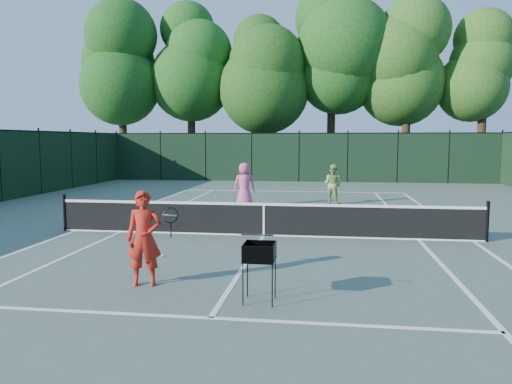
# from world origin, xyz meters

# --- Properties ---
(ground) EXTENTS (90.00, 90.00, 0.00)m
(ground) POSITION_xyz_m (0.00, 0.00, 0.00)
(ground) COLOR #4C5C51
(ground) RESTS_ON ground
(sideline_doubles_left) EXTENTS (0.10, 23.77, 0.01)m
(sideline_doubles_left) POSITION_xyz_m (-5.49, 0.00, 0.00)
(sideline_doubles_left) COLOR white
(sideline_doubles_left) RESTS_ON ground
(sideline_doubles_right) EXTENTS (0.10, 23.77, 0.01)m
(sideline_doubles_right) POSITION_xyz_m (5.49, 0.00, 0.00)
(sideline_doubles_right) COLOR white
(sideline_doubles_right) RESTS_ON ground
(sideline_singles_left) EXTENTS (0.10, 23.77, 0.01)m
(sideline_singles_left) POSITION_xyz_m (-4.12, 0.00, 0.00)
(sideline_singles_left) COLOR white
(sideline_singles_left) RESTS_ON ground
(sideline_singles_right) EXTENTS (0.10, 23.77, 0.01)m
(sideline_singles_right) POSITION_xyz_m (4.12, 0.00, 0.00)
(sideline_singles_right) COLOR white
(sideline_singles_right) RESTS_ON ground
(baseline_far) EXTENTS (10.97, 0.10, 0.01)m
(baseline_far) POSITION_xyz_m (0.00, 11.88, 0.00)
(baseline_far) COLOR white
(baseline_far) RESTS_ON ground
(service_line_near) EXTENTS (8.23, 0.10, 0.01)m
(service_line_near) POSITION_xyz_m (0.00, -6.40, 0.00)
(service_line_near) COLOR white
(service_line_near) RESTS_ON ground
(service_line_far) EXTENTS (8.23, 0.10, 0.01)m
(service_line_far) POSITION_xyz_m (0.00, 6.40, 0.00)
(service_line_far) COLOR white
(service_line_far) RESTS_ON ground
(center_service_line) EXTENTS (0.10, 12.80, 0.01)m
(center_service_line) POSITION_xyz_m (0.00, 0.00, 0.00)
(center_service_line) COLOR white
(center_service_line) RESTS_ON ground
(tennis_net) EXTENTS (11.69, 0.09, 1.06)m
(tennis_net) POSITION_xyz_m (0.00, 0.00, 0.48)
(tennis_net) COLOR black
(tennis_net) RESTS_ON ground
(fence_far) EXTENTS (24.00, 0.05, 3.00)m
(fence_far) POSITION_xyz_m (0.00, 18.00, 1.50)
(fence_far) COLOR black
(fence_far) RESTS_ON ground
(tree_0) EXTENTS (6.40, 6.40, 13.14)m
(tree_0) POSITION_xyz_m (-13.00, 21.50, 8.16)
(tree_0) COLOR black
(tree_0) RESTS_ON ground
(tree_1) EXTENTS (6.80, 6.80, 13.98)m
(tree_1) POSITION_xyz_m (-8.00, 22.00, 8.69)
(tree_1) COLOR black
(tree_1) RESTS_ON ground
(tree_2) EXTENTS (6.00, 6.00, 12.40)m
(tree_2) POSITION_xyz_m (-3.00, 21.80, 7.73)
(tree_2) COLOR black
(tree_2) RESTS_ON ground
(tree_3) EXTENTS (7.00, 7.00, 14.45)m
(tree_3) POSITION_xyz_m (2.00, 22.30, 9.01)
(tree_3) COLOR black
(tree_3) RESTS_ON ground
(tree_4) EXTENTS (6.20, 6.20, 12.97)m
(tree_4) POSITION_xyz_m (7.00, 21.60, 8.14)
(tree_4) COLOR black
(tree_4) RESTS_ON ground
(tree_5) EXTENTS (5.80, 5.80, 12.23)m
(tree_5) POSITION_xyz_m (12.00, 22.10, 7.71)
(tree_5) COLOR black
(tree_5) RESTS_ON ground
(coach) EXTENTS (0.86, 0.77, 1.73)m
(coach) POSITION_xyz_m (-1.56, -4.91, 0.86)
(coach) COLOR red
(coach) RESTS_ON ground
(player_pink) EXTENTS (0.96, 0.75, 1.74)m
(player_pink) POSITION_xyz_m (-1.48, 5.81, 0.87)
(player_pink) COLOR #E55085
(player_pink) RESTS_ON ground
(player_green) EXTENTS (1.00, 0.94, 1.63)m
(player_green) POSITION_xyz_m (1.96, 7.16, 0.82)
(player_green) COLOR #83AA55
(player_green) RESTS_ON ground
(ball_hopper) EXTENTS (0.51, 0.51, 0.97)m
(ball_hopper) POSITION_xyz_m (0.62, -5.55, 0.81)
(ball_hopper) COLOR black
(ball_hopper) RESTS_ON ground
(loose_ball_midcourt) EXTENTS (0.07, 0.07, 0.07)m
(loose_ball_midcourt) POSITION_xyz_m (-1.95, -2.76, 0.03)
(loose_ball_midcourt) COLOR #D7F532
(loose_ball_midcourt) RESTS_ON ground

